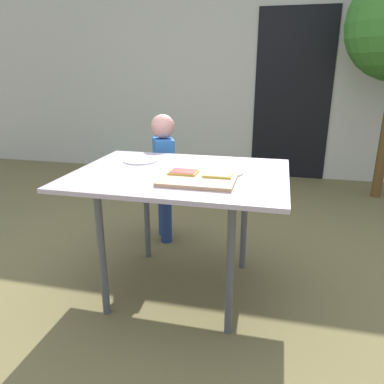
# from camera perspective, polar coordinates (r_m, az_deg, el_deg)

# --- Properties ---
(ground_plane) EXTENTS (16.00, 16.00, 0.00)m
(ground_plane) POSITION_cam_1_polar(r_m,az_deg,el_deg) (2.41, -1.65, -14.54)
(ground_plane) COLOR brown
(house_wall_back) EXTENTS (8.00, 0.20, 2.69)m
(house_wall_back) POSITION_cam_1_polar(r_m,az_deg,el_deg) (4.87, 7.53, 18.67)
(house_wall_back) COLOR #BCB7A8
(house_wall_back) RESTS_ON ground
(house_door) EXTENTS (0.90, 0.02, 2.00)m
(house_door) POSITION_cam_1_polar(r_m,az_deg,el_deg) (4.74, 15.28, 14.05)
(house_door) COLOR black
(house_door) RESTS_ON ground
(dining_table) EXTENTS (1.20, 0.92, 0.76)m
(dining_table) POSITION_cam_1_polar(r_m,az_deg,el_deg) (2.11, -1.82, 1.28)
(dining_table) COLOR #B4A1AE
(dining_table) RESTS_ON ground
(cutting_board) EXTENTS (0.39, 0.30, 0.02)m
(cutting_board) POSITION_cam_1_polar(r_m,az_deg,el_deg) (1.92, 0.95, 1.95)
(cutting_board) COLOR tan
(cutting_board) RESTS_ON dining_table
(pizza_slice_far_left) EXTENTS (0.15, 0.11, 0.01)m
(pizza_slice_far_left) POSITION_cam_1_polar(r_m,az_deg,el_deg) (2.00, -1.32, 3.11)
(pizza_slice_far_left) COLOR gold
(pizza_slice_far_left) RESTS_ON cutting_board
(pizza_slice_far_right) EXTENTS (0.15, 0.11, 0.01)m
(pizza_slice_far_right) POSITION_cam_1_polar(r_m,az_deg,el_deg) (1.95, 4.01, 2.70)
(pizza_slice_far_right) COLOR gold
(pizza_slice_far_right) RESTS_ON cutting_board
(plate_white_left) EXTENTS (0.21, 0.21, 0.01)m
(plate_white_left) POSITION_cam_1_polar(r_m,az_deg,el_deg) (2.37, -8.01, 4.85)
(plate_white_left) COLOR white
(plate_white_left) RESTS_ON dining_table
(plate_white_right) EXTENTS (0.21, 0.21, 0.01)m
(plate_white_right) POSITION_cam_1_polar(r_m,az_deg,el_deg) (2.09, 5.10, 3.14)
(plate_white_right) COLOR white
(plate_white_right) RESTS_ON dining_table
(child_left) EXTENTS (0.23, 0.28, 1.00)m
(child_left) POSITION_cam_1_polar(r_m,az_deg,el_deg) (2.86, -4.39, 3.43)
(child_left) COLOR navy
(child_left) RESTS_ON ground
(garden_hose_coil) EXTENTS (0.40, 0.40, 0.04)m
(garden_hose_coil) POSITION_cam_1_polar(r_m,az_deg,el_deg) (5.15, -11.61, 3.52)
(garden_hose_coil) COLOR #1CC077
(garden_hose_coil) RESTS_ON ground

